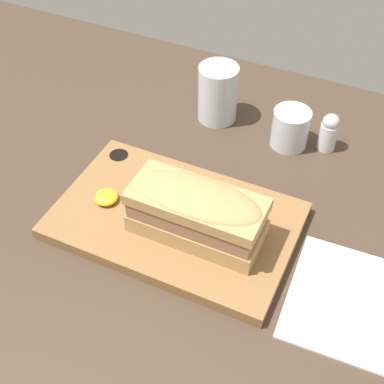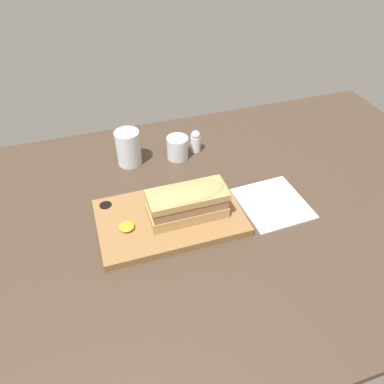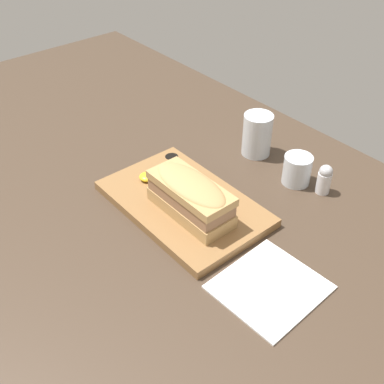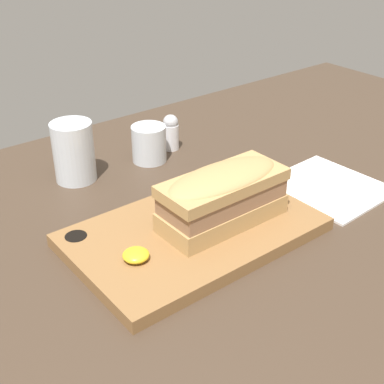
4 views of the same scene
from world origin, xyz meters
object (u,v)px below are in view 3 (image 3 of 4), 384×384
at_px(serving_board, 184,203).
at_px(water_glass, 257,137).
at_px(wine_glass, 297,170).
at_px(salt_shaker, 324,179).
at_px(napkin, 270,287).
at_px(sandwich, 191,195).

distance_m(serving_board, water_glass, 0.26).
distance_m(serving_board, wine_glass, 0.26).
bearing_deg(salt_shaker, wine_glass, -164.76).
bearing_deg(water_glass, salt_shaker, -0.16).
bearing_deg(serving_board, napkin, -5.77).
relative_size(sandwich, napkin, 1.03).
bearing_deg(salt_shaker, napkin, -68.73).
height_order(serving_board, napkin, serving_board).
bearing_deg(wine_glass, water_glass, 172.99).
bearing_deg(wine_glass, napkin, -57.47).
height_order(sandwich, napkin, sandwich).
height_order(serving_board, wine_glass, wine_glass).
xyz_separation_m(napkin, salt_shaker, (-0.11, 0.28, 0.03)).
height_order(sandwich, salt_shaker, sandwich).
bearing_deg(salt_shaker, sandwich, -112.14).
distance_m(water_glass, wine_glass, 0.14).
relative_size(serving_board, wine_glass, 5.19).
xyz_separation_m(sandwich, water_glass, (-0.09, 0.27, -0.02)).
relative_size(water_glass, wine_glass, 1.54).
bearing_deg(water_glass, napkin, -42.71).
bearing_deg(sandwich, napkin, -2.58).
relative_size(serving_board, napkin, 1.92).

